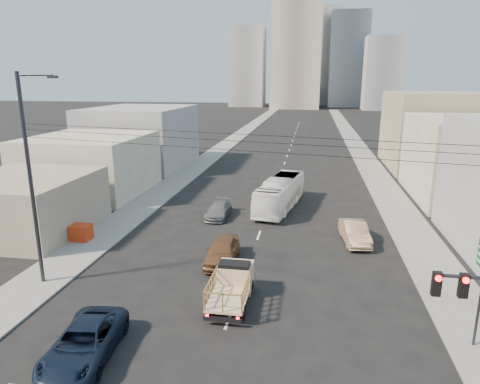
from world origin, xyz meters
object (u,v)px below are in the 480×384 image
(streetlamp_left, at_px, (32,176))
(crate_stack, at_px, (78,232))
(sedan_brown, at_px, (222,251))
(navy_pickup, at_px, (84,343))
(sedan_grey, at_px, (219,210))
(flatbed_pickup, at_px, (232,283))
(sedan_tan, at_px, (355,232))
(city_bus, at_px, (280,193))

(streetlamp_left, xyz_separation_m, crate_stack, (-1.61, 6.60, -5.75))
(sedan_brown, height_order, crate_stack, sedan_brown)
(navy_pickup, height_order, sedan_brown, sedan_brown)
(navy_pickup, height_order, sedan_grey, navy_pickup)
(navy_pickup, bearing_deg, sedan_brown, 64.97)
(flatbed_pickup, xyz_separation_m, sedan_tan, (7.27, 10.10, -0.33))
(navy_pickup, height_order, streetlamp_left, streetlamp_left)
(sedan_tan, height_order, crate_stack, sedan_tan)
(sedan_grey, relative_size, crate_stack, 2.39)
(flatbed_pickup, distance_m, navy_pickup, 7.82)
(flatbed_pickup, xyz_separation_m, sedan_grey, (-3.84, 14.28, -0.47))
(city_bus, height_order, crate_stack, city_bus)
(crate_stack, bearing_deg, streetlamp_left, -76.33)
(city_bus, distance_m, sedan_grey, 6.28)
(sedan_grey, bearing_deg, streetlamp_left, -117.20)
(flatbed_pickup, height_order, sedan_brown, flatbed_pickup)
(sedan_brown, xyz_separation_m, crate_stack, (-11.27, 1.99, -0.11))
(sedan_brown, xyz_separation_m, streetlamp_left, (-9.67, -4.61, 5.63))
(city_bus, distance_m, crate_stack, 17.82)
(sedan_brown, height_order, streetlamp_left, streetlamp_left)
(sedan_tan, xyz_separation_m, sedan_grey, (-11.10, 4.18, -0.14))
(sedan_tan, bearing_deg, city_bus, 120.95)
(flatbed_pickup, bearing_deg, streetlamp_left, 178.16)
(flatbed_pickup, bearing_deg, navy_pickup, -132.84)
(sedan_brown, bearing_deg, streetlamp_left, -156.27)
(sedan_brown, xyz_separation_m, sedan_tan, (8.83, 5.13, -0.04))
(sedan_grey, bearing_deg, sedan_brown, -75.48)
(crate_stack, bearing_deg, flatbed_pickup, -28.49)
(flatbed_pickup, bearing_deg, crate_stack, 151.51)
(navy_pickup, relative_size, sedan_grey, 1.23)
(navy_pickup, bearing_deg, streetlamp_left, 128.46)
(city_bus, relative_size, sedan_tan, 2.23)
(sedan_grey, relative_size, streetlamp_left, 0.36)
(sedan_tan, bearing_deg, flatbed_pickup, -132.54)
(city_bus, distance_m, sedan_brown, 13.25)
(streetlamp_left, relative_size, crate_stack, 6.67)
(crate_stack, bearing_deg, sedan_grey, 39.10)
(sedan_brown, distance_m, sedan_tan, 10.21)
(flatbed_pickup, xyz_separation_m, navy_pickup, (-5.31, -5.73, -0.36))
(flatbed_pickup, height_order, crate_stack, flatbed_pickup)
(flatbed_pickup, bearing_deg, sedan_brown, 107.43)
(streetlamp_left, bearing_deg, flatbed_pickup, -1.84)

